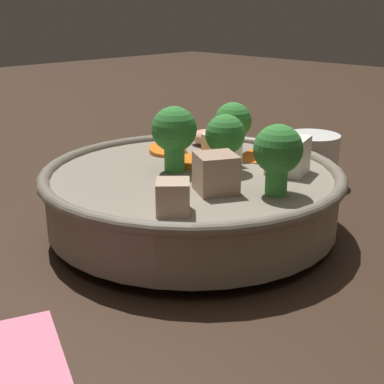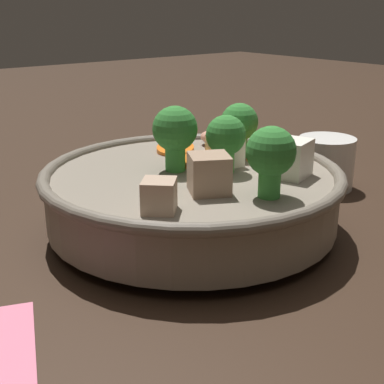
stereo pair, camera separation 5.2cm
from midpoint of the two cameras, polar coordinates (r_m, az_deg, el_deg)
The scene contains 6 objects.
ground_plane at distance 0.53m, azimuth -2.79°, elevation -4.05°, with size 3.00×3.00×0.00m, color black.
stirfry_bowl at distance 0.52m, azimuth -2.64°, elevation 0.35°, with size 0.29×0.29×0.12m.
side_saucer at distance 0.81m, azimuth 0.69°, elevation 4.74°, with size 0.14×0.14×0.01m.
tea_cup at distance 0.67m, azimuth 10.21°, elevation 3.54°, with size 0.07×0.07×0.06m.
napkin at distance 0.37m, azimuth -23.79°, elevation -16.99°, with size 0.13×0.11×0.00m.
chopsticks_pair at distance 0.80m, azimuth 0.70°, elevation 5.40°, with size 0.17×0.17×0.01m.
Camera 1 is at (0.35, -0.34, 0.21)m, focal length 50.00 mm.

